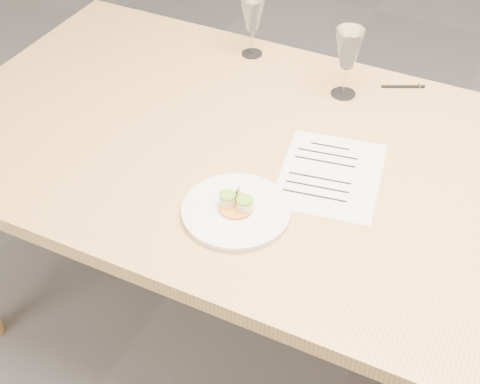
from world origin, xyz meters
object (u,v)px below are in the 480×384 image
at_px(dining_table, 384,206).
at_px(recipe_sheet, 330,174).
at_px(wine_glass_1, 348,50).
at_px(dinner_plate, 236,210).
at_px(wine_glass_0, 252,16).
at_px(ballpoint_pen, 403,86).

bearing_deg(dining_table, recipe_sheet, -169.79).
bearing_deg(recipe_sheet, wine_glass_1, 94.75).
distance_m(dining_table, dinner_plate, 0.39).
distance_m(dining_table, recipe_sheet, 0.16).
height_order(dinner_plate, wine_glass_1, wine_glass_1).
height_order(dinner_plate, wine_glass_0, wine_glass_0).
xyz_separation_m(dinner_plate, wine_glass_1, (0.06, 0.57, 0.13)).
xyz_separation_m(ballpoint_pen, wine_glass_0, (-0.47, -0.02, 0.12)).
xyz_separation_m(dinner_plate, wine_glass_0, (-0.27, 0.65, 0.12)).
distance_m(recipe_sheet, wine_glass_0, 0.61).
distance_m(wine_glass_0, wine_glass_1, 0.34).
distance_m(dinner_plate, recipe_sheet, 0.27).
xyz_separation_m(dining_table, wine_glass_0, (-0.55, 0.41, 0.19)).
bearing_deg(dining_table, wine_glass_1, 125.44).
relative_size(recipe_sheet, wine_glass_0, 1.88).
bearing_deg(dinner_plate, wine_glass_1, 84.43).
bearing_deg(wine_glass_0, recipe_sheet, -46.16).
bearing_deg(dinner_plate, wine_glass_0, 112.37).
distance_m(recipe_sheet, ballpoint_pen, 0.46).
bearing_deg(dining_table, ballpoint_pen, 101.23).
xyz_separation_m(dining_table, recipe_sheet, (-0.14, -0.03, 0.07)).
xyz_separation_m(recipe_sheet, wine_glass_0, (-0.41, 0.43, 0.13)).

